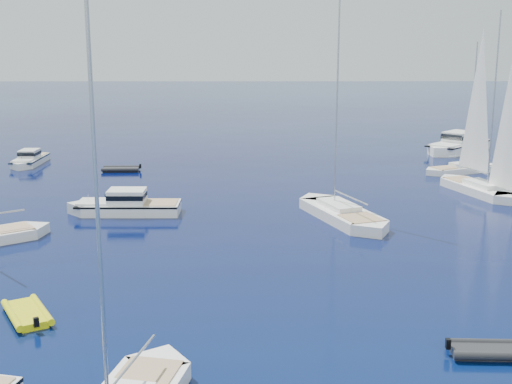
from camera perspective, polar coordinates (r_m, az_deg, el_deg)
ground at (r=28.39m, az=3.88°, el=-15.61°), size 400.00×400.00×0.00m
motor_cruiser_centre at (r=54.46m, az=-10.98°, el=-1.80°), size 9.58×2.97×2.51m
motor_cruiser_distant at (r=86.63m, az=16.59°, el=3.29°), size 10.93×11.26×3.15m
motor_cruiser_horizon at (r=78.47m, az=-18.58°, el=2.21°), size 2.48×8.04×2.11m
sailboat_mid_r at (r=52.29m, az=7.23°, el=-2.27°), size 7.33×12.60×18.03m
sailboat_centre at (r=73.25m, az=16.95°, el=1.61°), size 9.57×5.92×13.76m
sailboat_sails_r at (r=63.76m, az=18.30°, el=-0.09°), size 6.26×11.57×16.49m
tender_yellow at (r=35.88m, az=-18.75°, el=-10.02°), size 3.90×4.56×0.95m
tender_grey_near at (r=31.98m, az=19.11°, el=-12.92°), size 3.72×2.14×0.95m
tender_grey_far at (r=72.08m, az=-11.33°, el=1.74°), size 4.12×2.32×0.95m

